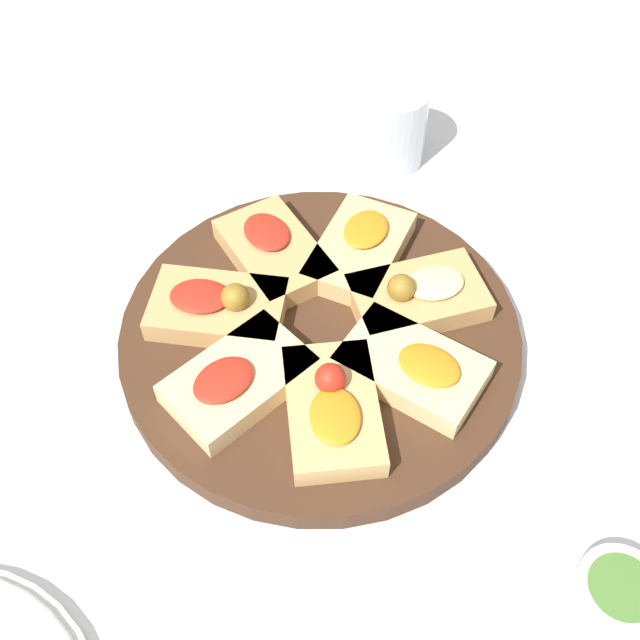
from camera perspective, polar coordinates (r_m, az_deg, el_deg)
ground_plane at (r=0.67m, az=0.00°, el=-1.76°), size 3.00×3.00×0.00m
serving_board at (r=0.66m, az=0.00°, el=-1.18°), size 0.35×0.35×0.02m
focaccia_slice_0 at (r=0.66m, az=7.47°, el=1.86°), size 0.09×0.13×0.04m
focaccia_slice_1 at (r=0.70m, az=3.07°, el=5.45°), size 0.13×0.13×0.03m
focaccia_slice_2 at (r=0.69m, az=-3.88°, el=5.14°), size 0.12×0.08×0.03m
focaccia_slice_3 at (r=0.65m, az=-7.80°, el=1.00°), size 0.12×0.13×0.04m
focaccia_slice_4 at (r=0.61m, az=-6.29°, el=-4.55°), size 0.10×0.13×0.03m
focaccia_slice_5 at (r=0.59m, az=0.97°, el=-6.69°), size 0.13×0.11×0.04m
focaccia_slice_6 at (r=0.62m, az=7.11°, el=-3.59°), size 0.13×0.12×0.03m
water_glass at (r=0.82m, az=5.40°, el=14.54°), size 0.08×0.08×0.09m
dipping_bowl at (r=0.59m, az=21.80°, el=-18.69°), size 0.06×0.06×0.02m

